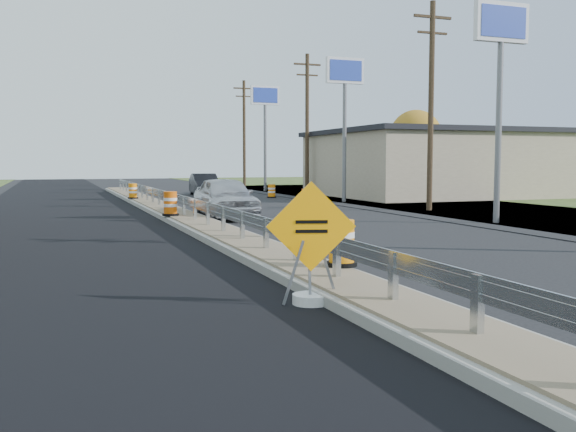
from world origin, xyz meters
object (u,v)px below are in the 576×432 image
object	(u,v)px
barrel_median_far	(133,191)
barrel_shoulder_near	(307,199)
car_dark_mid	(205,185)
barrel_median_near	(341,244)
car_silver	(225,197)
barrel_shoulder_mid	(272,191)
barrel_median_mid	(170,204)
caution_sign	(311,274)

from	to	relation	value
barrel_median_far	barrel_shoulder_near	size ratio (longest dim) A/B	0.90
car_dark_mid	barrel_median_near	bearing A→B (deg)	-93.98
car_silver	barrel_median_near	bearing A→B (deg)	-93.95
barrel_shoulder_mid	car_silver	xyz separation A→B (m)	(-6.36, -12.95, 0.43)
barrel_median_mid	car_dark_mid	bearing A→B (deg)	73.24
barrel_median_mid	barrel_median_near	bearing A→B (deg)	-85.08
barrel_median_near	barrel_shoulder_near	xyz separation A→B (m)	(6.45, 17.85, -0.22)
barrel_shoulder_mid	barrel_shoulder_near	bearing A→B (deg)	-97.54
barrel_median_mid	barrel_median_far	bearing A→B (deg)	90.00
caution_sign	car_dark_mid	world-z (taller)	caution_sign
caution_sign	car_silver	bearing A→B (deg)	96.65
barrel_median_near	car_silver	world-z (taller)	car_silver
caution_sign	barrel_shoulder_mid	distance (m)	29.99
barrel_shoulder_mid	car_silver	bearing A→B (deg)	-116.15
barrel_median_mid	car_silver	xyz separation A→B (m)	(2.35, 0.88, 0.17)
barrel_shoulder_near	car_dark_mid	xyz separation A→B (m)	(-2.22, 12.62, 0.29)
car_dark_mid	barrel_shoulder_near	bearing A→B (deg)	-76.10
caution_sign	car_dark_mid	distance (m)	32.95
barrel_median_near	barrel_shoulder_mid	bearing A→B (deg)	74.04
barrel_median_far	car_dark_mid	world-z (taller)	car_dark_mid
car_silver	barrel_median_far	bearing A→B (deg)	103.39
barrel_median_far	barrel_shoulder_near	world-z (taller)	barrel_median_far
caution_sign	car_dark_mid	size ratio (longest dim) A/B	0.44
barrel_shoulder_mid	caution_sign	bearing A→B (deg)	-107.58
barrel_median_far	car_silver	size ratio (longest dim) A/B	0.17
barrel_median_near	barrel_median_far	xyz separation A→B (m)	(-1.10, 24.61, -0.04)
barrel_shoulder_mid	car_dark_mid	distance (m)	5.15
barrel_shoulder_near	car_silver	size ratio (longest dim) A/B	0.19
barrel_median_near	car_dark_mid	bearing A→B (deg)	82.10
caution_sign	barrel_median_mid	xyz separation A→B (m)	(0.35, 14.76, 0.17)
barrel_median_mid	car_silver	world-z (taller)	car_silver
barrel_median_far	car_silver	distance (m)	11.20
car_silver	car_dark_mid	bearing A→B (deg)	81.23
barrel_shoulder_mid	car_silver	size ratio (longest dim) A/B	0.17
caution_sign	car_silver	world-z (taller)	caution_sign
barrel_median_near	caution_sign	bearing A→B (deg)	-126.26
caution_sign	barrel_shoulder_near	xyz separation A→B (m)	(7.90, 19.83, -0.06)
car_silver	car_dark_mid	size ratio (longest dim) A/B	1.10
barrel_shoulder_near	barrel_shoulder_mid	world-z (taller)	barrel_shoulder_near
caution_sign	barrel_shoulder_near	bearing A→B (deg)	84.72
barrel_median_far	car_dark_mid	bearing A→B (deg)	47.75
barrel_shoulder_near	car_dark_mid	bearing A→B (deg)	99.98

